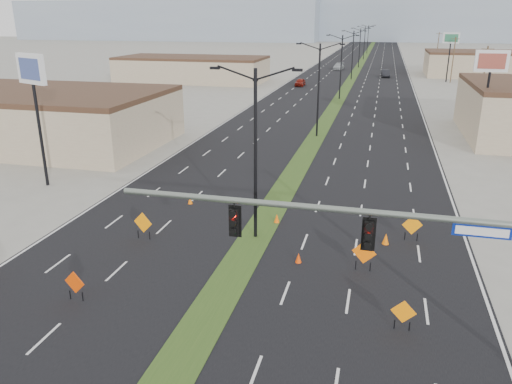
% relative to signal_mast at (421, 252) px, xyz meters
% --- Properties ---
extents(ground, '(600.00, 600.00, 0.00)m').
position_rel_signal_mast_xyz_m(ground, '(-8.56, -2.00, -4.79)').
color(ground, gray).
rests_on(ground, ground).
extents(road_surface, '(25.00, 400.00, 0.02)m').
position_rel_signal_mast_xyz_m(road_surface, '(-8.56, 98.00, -4.79)').
color(road_surface, black).
rests_on(road_surface, ground).
extents(median_strip, '(2.00, 400.00, 0.04)m').
position_rel_signal_mast_xyz_m(median_strip, '(-8.56, 98.00, -4.79)').
color(median_strip, '#2C4A1A').
rests_on(median_strip, ground).
extents(building_sw_far, '(30.00, 14.00, 4.50)m').
position_rel_signal_mast_xyz_m(building_sw_far, '(-40.56, 83.00, -2.54)').
color(building_sw_far, tan).
rests_on(building_sw_far, ground).
extents(mesa_west, '(180.00, 50.00, 22.00)m').
position_rel_signal_mast_xyz_m(mesa_west, '(-128.56, 278.00, 6.21)').
color(mesa_west, '#8592A5').
rests_on(mesa_west, ground).
extents(mesa_center, '(220.00, 50.00, 28.00)m').
position_rel_signal_mast_xyz_m(mesa_center, '(31.44, 298.00, 9.21)').
color(mesa_center, '#8592A5').
rests_on(mesa_center, ground).
extents(mesa_backdrop, '(140.00, 50.00, 32.00)m').
position_rel_signal_mast_xyz_m(mesa_backdrop, '(-38.56, 318.00, 11.21)').
color(mesa_backdrop, '#8592A5').
rests_on(mesa_backdrop, ground).
extents(signal_mast, '(16.30, 0.60, 8.00)m').
position_rel_signal_mast_xyz_m(signal_mast, '(0.00, 0.00, 0.00)').
color(signal_mast, slate).
rests_on(signal_mast, ground).
extents(streetlight_0, '(5.15, 0.24, 10.02)m').
position_rel_signal_mast_xyz_m(streetlight_0, '(-8.56, 10.00, 0.63)').
color(streetlight_0, black).
rests_on(streetlight_0, ground).
extents(streetlight_1, '(5.15, 0.24, 10.02)m').
position_rel_signal_mast_xyz_m(streetlight_1, '(-8.56, 38.00, 0.63)').
color(streetlight_1, black).
rests_on(streetlight_1, ground).
extents(streetlight_2, '(5.15, 0.24, 10.02)m').
position_rel_signal_mast_xyz_m(streetlight_2, '(-8.56, 66.00, 0.63)').
color(streetlight_2, black).
rests_on(streetlight_2, ground).
extents(streetlight_3, '(5.15, 0.24, 10.02)m').
position_rel_signal_mast_xyz_m(streetlight_3, '(-8.56, 94.00, 0.63)').
color(streetlight_3, black).
rests_on(streetlight_3, ground).
extents(streetlight_4, '(5.15, 0.24, 10.02)m').
position_rel_signal_mast_xyz_m(streetlight_4, '(-8.56, 122.00, 0.63)').
color(streetlight_4, black).
rests_on(streetlight_4, ground).
extents(streetlight_5, '(5.15, 0.24, 10.02)m').
position_rel_signal_mast_xyz_m(streetlight_5, '(-8.56, 150.00, 0.63)').
color(streetlight_5, black).
rests_on(streetlight_5, ground).
extents(streetlight_6, '(5.15, 0.24, 10.02)m').
position_rel_signal_mast_xyz_m(streetlight_6, '(-8.56, 178.00, 0.63)').
color(streetlight_6, black).
rests_on(streetlight_6, ground).
extents(utility_pole_1, '(1.60, 0.20, 9.00)m').
position_rel_signal_mast_xyz_m(utility_pole_1, '(11.44, 58.00, -0.12)').
color(utility_pole_1, '#4C3823').
rests_on(utility_pole_1, ground).
extents(utility_pole_2, '(1.60, 0.20, 9.00)m').
position_rel_signal_mast_xyz_m(utility_pole_2, '(11.44, 93.00, -0.12)').
color(utility_pole_2, '#4C3823').
rests_on(utility_pole_2, ground).
extents(utility_pole_3, '(1.60, 0.20, 9.00)m').
position_rel_signal_mast_xyz_m(utility_pole_3, '(11.44, 128.00, -0.12)').
color(utility_pole_3, '#4C3823').
rests_on(utility_pole_3, ground).
extents(car_left, '(1.69, 4.17, 1.42)m').
position_rel_signal_mast_xyz_m(car_left, '(-17.45, 80.71, -4.08)').
color(car_left, maroon).
rests_on(car_left, ground).
extents(car_mid, '(2.13, 4.94, 1.58)m').
position_rel_signal_mast_xyz_m(car_mid, '(-1.50, 100.46, -4.00)').
color(car_mid, black).
rests_on(car_mid, ground).
extents(car_far, '(2.54, 5.60, 1.59)m').
position_rel_signal_mast_xyz_m(car_far, '(-13.18, 114.96, -4.00)').
color(car_far, '#A7ACB0').
rests_on(car_far, ground).
extents(construction_sign_1, '(1.13, 0.21, 1.51)m').
position_rel_signal_mast_xyz_m(construction_sign_1, '(-14.97, 1.00, -3.91)').
color(construction_sign_1, '#D53C04').
rests_on(construction_sign_1, ground).
extents(construction_sign_2, '(1.26, 0.30, 1.71)m').
position_rel_signal_mast_xyz_m(construction_sign_2, '(-14.98, 8.08, -3.79)').
color(construction_sign_2, orange).
rests_on(construction_sign_2, ground).
extents(construction_sign_3, '(1.26, 0.27, 1.70)m').
position_rel_signal_mast_xyz_m(construction_sign_3, '(-2.04, 7.25, -3.79)').
color(construction_sign_3, '#FF6605').
rests_on(construction_sign_3, ground).
extents(construction_sign_4, '(1.06, 0.13, 1.42)m').
position_rel_signal_mast_xyz_m(construction_sign_4, '(-0.18, 2.28, -3.97)').
color(construction_sign_4, orange).
rests_on(construction_sign_4, ground).
extents(construction_sign_5, '(1.20, 0.30, 1.62)m').
position_rel_signal_mast_xyz_m(construction_sign_5, '(0.56, 11.76, -3.84)').
color(construction_sign_5, orange).
rests_on(construction_sign_5, ground).
extents(cone_0, '(0.42, 0.42, 0.62)m').
position_rel_signal_mast_xyz_m(cone_0, '(-7.75, 12.45, -4.48)').
color(cone_0, '#FB5E05').
rests_on(cone_0, ground).
extents(cone_1, '(0.41, 0.41, 0.57)m').
position_rel_signal_mast_xyz_m(cone_1, '(-5.47, 7.31, -4.50)').
color(cone_1, '#EF4005').
rests_on(cone_1, ground).
extents(cone_2, '(0.49, 0.49, 0.69)m').
position_rel_signal_mast_xyz_m(cone_2, '(-0.90, 10.87, -4.45)').
color(cone_2, orange).
rests_on(cone_2, ground).
extents(cone_3, '(0.45, 0.45, 0.57)m').
position_rel_signal_mast_xyz_m(cone_3, '(-14.47, 14.37, -4.50)').
color(cone_3, '#FA6905').
rests_on(cone_3, ground).
extents(pole_sign_west, '(3.16, 1.64, 10.12)m').
position_rel_signal_mast_xyz_m(pole_sign_west, '(-27.01, 15.58, 3.50)').
color(pole_sign_west, black).
rests_on(pole_sign_west, ground).
extents(pole_sign_east_near, '(3.14, 0.42, 9.61)m').
position_rel_signal_mast_xyz_m(pole_sign_east_near, '(8.34, 37.51, 3.06)').
color(pole_sign_east_near, black).
rests_on(pole_sign_east_near, ground).
extents(pole_sign_east_far, '(3.16, 1.20, 9.77)m').
position_rel_signal_mast_xyz_m(pole_sign_east_far, '(10.78, 94.48, 3.19)').
color(pole_sign_east_far, black).
rests_on(pole_sign_east_far, ground).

